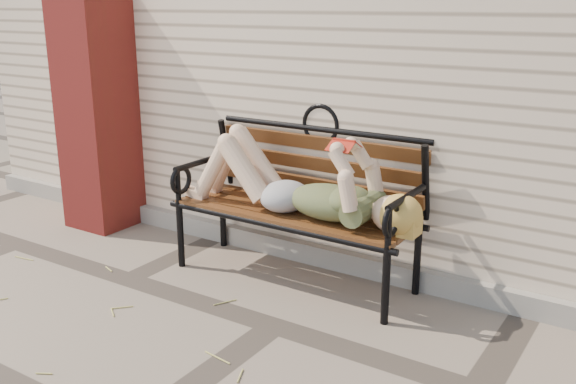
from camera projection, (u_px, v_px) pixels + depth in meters
The scene contains 7 objects.
ground at pixel (274, 326), 3.89m from camera, with size 80.00×80.00×0.00m, color #77685C.
house_wall at pixel (456, 45), 5.87m from camera, with size 8.00×4.00×3.00m, color beige.
foundation_strip at pixel (349, 262), 4.65m from camera, with size 8.00×0.10×0.15m, color gray.
brick_pillar at pixel (97, 111), 5.40m from camera, with size 0.50×0.50×2.00m, color #A22824.
garden_bench at pixel (302, 184), 4.44m from camera, with size 1.86×0.74×1.20m.
reading_woman at pixel (292, 183), 4.31m from camera, with size 1.75×0.40×0.55m.
straw_scatter at pixel (66, 309), 4.08m from camera, with size 2.64×1.59×0.01m.
Camera 1 is at (1.96, -2.89, 1.89)m, focal length 40.00 mm.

